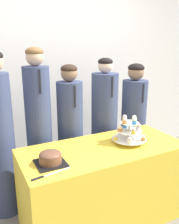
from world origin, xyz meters
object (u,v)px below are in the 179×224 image
object	(u,v)px
cupcake_stand	(129,130)
student_4	(133,125)
round_cake	(50,157)
cake_knife	(45,176)
student_3	(104,128)
student_1	(39,133)
student_2	(70,136)
student_0	(0,139)

from	to	relation	value
cupcake_stand	student_4	distance (m)	0.77
round_cake	cake_knife	xyz separation A→B (m)	(-0.09, -0.16, -0.05)
cupcake_stand	student_3	size ratio (longest dim) A/B	0.21
student_1	student_2	xyz separation A→B (m)	(0.34, -0.00, -0.09)
round_cake	student_1	bearing A→B (deg)	82.05
cake_knife	cupcake_stand	size ratio (longest dim) A/B	0.95
cake_knife	student_0	distance (m)	0.82
cupcake_stand	student_0	distance (m)	1.23
student_2	student_3	distance (m)	0.43
cake_knife	student_0	bearing A→B (deg)	94.28
student_0	student_1	size ratio (longest dim) A/B	0.99
round_cake	cupcake_stand	world-z (taller)	cupcake_stand
round_cake	student_3	bearing A→B (deg)	36.44
cake_knife	student_1	bearing A→B (deg)	67.46
student_1	student_3	xyz separation A→B (m)	(0.77, 0.00, -0.08)
student_0	student_4	bearing A→B (deg)	0.00
round_cake	student_2	bearing A→B (deg)	55.82
cupcake_stand	student_1	xyz separation A→B (m)	(-0.71, 0.57, -0.09)
student_2	student_4	bearing A→B (deg)	0.00
cake_knife	student_4	distance (m)	1.59
round_cake	student_4	distance (m)	1.44
cake_knife	cupcake_stand	bearing A→B (deg)	4.66
round_cake	cupcake_stand	distance (m)	0.80
cupcake_stand	student_2	size ratio (longest dim) A/B	0.22
student_3	cake_knife	bearing A→B (deg)	-140.23
student_0	student_3	world-z (taller)	student_0
student_4	round_cake	bearing A→B (deg)	-153.67
cake_knife	student_4	bearing A→B (deg)	20.37
round_cake	cake_knife	distance (m)	0.19
round_cake	student_2	xyz separation A→B (m)	(0.43, 0.63, -0.12)
student_3	student_4	world-z (taller)	student_3
cake_knife	student_2	distance (m)	0.95
cake_knife	round_cake	bearing A→B (deg)	49.85
cupcake_stand	student_1	distance (m)	0.91
cupcake_stand	student_2	world-z (taller)	student_2
round_cake	student_4	xyz separation A→B (m)	(1.28, 0.63, -0.13)
round_cake	student_3	distance (m)	1.07
cake_knife	student_2	size ratio (longest dim) A/B	0.21
cake_knife	student_4	world-z (taller)	student_4
student_0	student_4	world-z (taller)	student_0
round_cake	student_0	world-z (taller)	student_0
cake_knife	student_1	world-z (taller)	student_1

